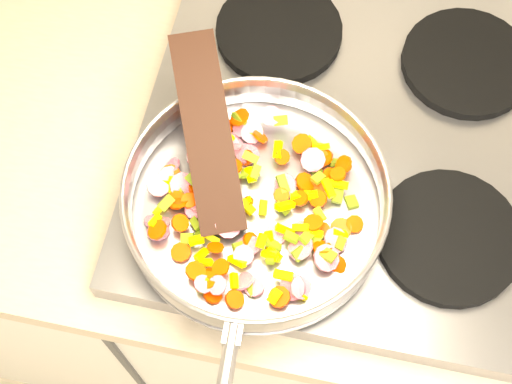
# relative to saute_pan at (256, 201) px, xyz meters

# --- Properties ---
(cooktop) EXTENTS (0.60, 0.60, 0.04)m
(cooktop) POSITION_rel_saute_pan_xyz_m (0.11, 0.16, -0.07)
(cooktop) COLOR #939399
(cooktop) RESTS_ON counter_top
(grate_fl) EXTENTS (0.19, 0.19, 0.02)m
(grate_fl) POSITION_rel_saute_pan_xyz_m (-0.03, 0.02, -0.04)
(grate_fl) COLOR black
(grate_fl) RESTS_ON cooktop
(grate_fr) EXTENTS (0.19, 0.19, 0.02)m
(grate_fr) POSITION_rel_saute_pan_xyz_m (0.25, 0.02, -0.04)
(grate_fr) COLOR black
(grate_fr) RESTS_ON cooktop
(grate_bl) EXTENTS (0.19, 0.19, 0.02)m
(grate_bl) POSITION_rel_saute_pan_xyz_m (-0.03, 0.30, -0.04)
(grate_bl) COLOR black
(grate_bl) RESTS_ON cooktop
(grate_br) EXTENTS (0.19, 0.19, 0.02)m
(grate_br) POSITION_rel_saute_pan_xyz_m (0.25, 0.30, -0.04)
(grate_br) COLOR black
(grate_br) RESTS_ON cooktop
(saute_pan) EXTENTS (0.38, 0.55, 0.06)m
(saute_pan) POSITION_rel_saute_pan_xyz_m (0.00, 0.00, 0.00)
(saute_pan) COLOR #9E9EA5
(saute_pan) RESTS_ON grate_fl
(vegetable_heap) EXTENTS (0.29, 0.29, 0.05)m
(vegetable_heap) POSITION_rel_saute_pan_xyz_m (-0.01, 0.01, -0.01)
(vegetable_heap) COLOR olive
(vegetable_heap) RESTS_ON saute_pan
(wooden_spatula) EXTENTS (0.15, 0.25, 0.10)m
(wooden_spatula) POSITION_rel_saute_pan_xyz_m (-0.08, 0.07, 0.03)
(wooden_spatula) COLOR black
(wooden_spatula) RESTS_ON saute_pan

